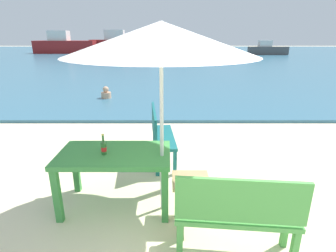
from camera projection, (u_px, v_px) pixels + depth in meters
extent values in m
cube|color=#386B84|center=(173.00, 55.00, 30.58)|extent=(120.00, 50.00, 0.08)
cube|color=#3D8C42|center=(113.00, 155.00, 3.36)|extent=(1.40, 0.80, 0.06)
cube|color=#3D8C42|center=(56.00, 196.00, 3.16)|extent=(0.08, 0.08, 0.70)
cube|color=#3D8C42|center=(164.00, 196.00, 3.16)|extent=(0.08, 0.08, 0.70)
cube|color=#3D8C42|center=(75.00, 169.00, 3.80)|extent=(0.08, 0.08, 0.70)
cube|color=#3D8C42|center=(165.00, 169.00, 3.80)|extent=(0.08, 0.08, 0.70)
cylinder|color=#2D662D|center=(103.00, 149.00, 3.27)|extent=(0.06, 0.06, 0.16)
cone|color=#2D662D|center=(102.00, 143.00, 3.25)|extent=(0.06, 0.06, 0.03)
cylinder|color=#2D662D|center=(102.00, 138.00, 3.23)|extent=(0.03, 0.03, 0.09)
cylinder|color=red|center=(103.00, 149.00, 3.28)|extent=(0.07, 0.07, 0.05)
cylinder|color=gold|center=(102.00, 135.00, 3.22)|extent=(0.03, 0.03, 0.01)
cylinder|color=silver|center=(161.00, 125.00, 3.15)|extent=(0.04, 0.04, 2.30)
cone|color=white|center=(160.00, 39.00, 2.83)|extent=(2.10, 2.10, 0.36)
cube|color=tan|center=(190.00, 181.00, 3.17)|extent=(0.44, 0.44, 0.04)
cylinder|color=tan|center=(189.00, 200.00, 3.26)|extent=(0.07, 0.07, 0.50)
cylinder|color=tan|center=(189.00, 216.00, 3.33)|extent=(0.32, 0.32, 0.03)
cube|color=#196066|center=(163.00, 137.00, 4.72)|extent=(0.47, 1.23, 0.05)
cube|color=#196066|center=(153.00, 122.00, 4.62)|extent=(0.15, 1.20, 0.44)
cube|color=#196066|center=(174.00, 163.00, 4.29)|extent=(0.06, 0.06, 0.42)
cube|color=#196066|center=(167.00, 138.00, 5.33)|extent=(0.06, 0.06, 0.42)
cube|color=#196066|center=(157.00, 164.00, 4.27)|extent=(0.06, 0.06, 0.42)
cube|color=#196066|center=(153.00, 139.00, 5.30)|extent=(0.06, 0.06, 0.42)
cube|color=#4C9E47|center=(235.00, 216.00, 2.66)|extent=(1.23, 0.47, 0.05)
cube|color=#4C9E47|center=(240.00, 201.00, 2.42)|extent=(1.20, 0.15, 0.44)
cube|color=#4C9E47|center=(284.00, 229.00, 2.82)|extent=(0.06, 0.06, 0.42)
cube|color=#4C9E47|center=(180.00, 223.00, 2.92)|extent=(0.06, 0.06, 0.42)
cube|color=#4C9E47|center=(293.00, 249.00, 2.56)|extent=(0.06, 0.06, 0.42)
cube|color=#4C9E47|center=(179.00, 241.00, 2.65)|extent=(0.06, 0.06, 0.42)
cylinder|color=tan|center=(105.00, 95.00, 9.32)|extent=(0.34, 0.34, 0.20)
sphere|color=tan|center=(105.00, 89.00, 9.25)|extent=(0.21, 0.21, 0.21)
cube|color=#4C4C4C|center=(267.00, 51.00, 30.56)|extent=(4.34, 1.18, 0.89)
cube|color=silver|center=(264.00, 43.00, 30.30)|extent=(1.38, 0.89, 0.69)
cube|color=maroon|center=(119.00, 46.00, 34.97)|extent=(7.66, 2.09, 1.57)
cube|color=silver|center=(113.00, 35.00, 34.52)|extent=(2.44, 1.57, 1.22)
cube|color=#38383F|center=(185.00, 47.00, 37.02)|extent=(5.58, 1.52, 1.14)
cube|color=silver|center=(181.00, 39.00, 36.70)|extent=(1.77, 1.14, 0.89)
cube|color=maroon|center=(64.00, 47.00, 32.89)|extent=(7.28, 1.99, 1.49)
cube|color=silver|center=(57.00, 36.00, 32.46)|extent=(2.32, 1.49, 1.16)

